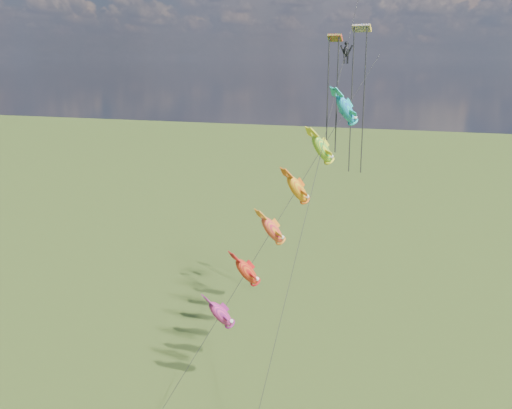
% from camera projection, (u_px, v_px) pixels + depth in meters
% --- Properties ---
extents(fish_windsock_rig, '(10.39, 12.27, 20.45)m').
position_uv_depth(fish_windsock_rig, '(284.00, 210.00, 33.90)').
color(fish_windsock_rig, brown).
rests_on(fish_windsock_rig, ground).
extents(parafoil_rig, '(3.28, 17.44, 25.33)m').
position_uv_depth(parafoil_rig, '(344.00, 75.00, 35.80)').
color(parafoil_rig, brown).
rests_on(parafoil_rig, ground).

